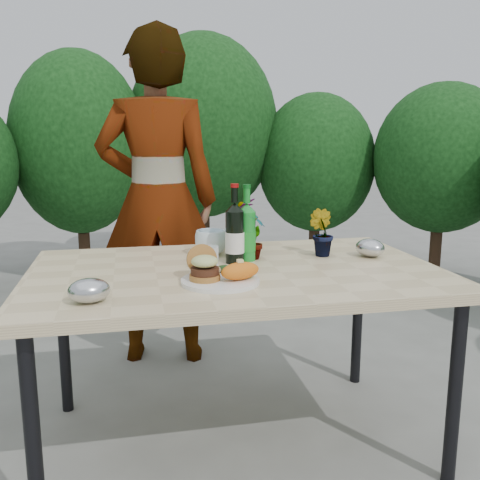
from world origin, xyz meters
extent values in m
plane|color=slate|center=(0.00, 0.00, 0.00)|extent=(80.00, 80.00, 0.00)
cube|color=beige|center=(0.00, 0.00, 0.73)|extent=(1.60, 1.00, 0.04)
cylinder|color=black|center=(-0.72, -0.42, 0.35)|extent=(0.05, 0.05, 0.71)
cylinder|color=black|center=(0.72, -0.42, 0.35)|extent=(0.05, 0.05, 0.71)
cylinder|color=black|center=(-0.72, 0.42, 0.35)|extent=(0.05, 0.05, 0.71)
cylinder|color=black|center=(0.72, 0.42, 0.35)|extent=(0.05, 0.05, 0.71)
cylinder|color=#382316|center=(-0.80, 2.80, 0.21)|extent=(0.10, 0.10, 0.42)
ellipsoid|color=#1D571D|center=(-0.80, 2.80, 1.20)|extent=(1.13, 1.13, 1.55)
cylinder|color=#382316|center=(0.30, 3.00, 0.25)|extent=(0.10, 0.10, 0.50)
ellipsoid|color=#1D571D|center=(0.30, 3.00, 1.34)|extent=(1.36, 1.36, 1.68)
cylinder|color=#382316|center=(1.30, 2.70, 0.19)|extent=(0.10, 0.10, 0.38)
ellipsoid|color=#1D571D|center=(1.30, 2.70, 1.01)|extent=(1.07, 1.07, 1.26)
cylinder|color=#382316|center=(2.20, 2.10, 0.22)|extent=(0.10, 0.10, 0.44)
ellipsoid|color=#1D571D|center=(2.20, 2.10, 1.07)|extent=(1.14, 1.14, 1.26)
cylinder|color=white|center=(-0.10, -0.19, 0.76)|extent=(0.28, 0.28, 0.01)
cylinder|color=#B7722D|center=(-0.15, -0.19, 0.78)|extent=(0.11, 0.11, 0.02)
cylinder|color=#472314|center=(-0.15, -0.19, 0.80)|extent=(0.10, 0.10, 0.02)
ellipsoid|color=beige|center=(-0.15, -0.19, 0.83)|extent=(0.10, 0.10, 0.04)
cylinder|color=#B7722D|center=(-0.15, -0.12, 0.82)|extent=(0.11, 0.06, 0.11)
ellipsoid|color=orange|center=(-0.03, -0.21, 0.80)|extent=(0.17, 0.12, 0.06)
ellipsoid|color=olive|center=(-0.10, -0.10, 0.78)|extent=(0.04, 0.04, 0.02)
ellipsoid|color=#193814|center=(-0.07, -0.10, 0.78)|extent=(0.06, 0.04, 0.03)
cylinder|color=black|center=(0.02, 0.10, 0.86)|extent=(0.08, 0.08, 0.21)
cylinder|color=white|center=(0.02, 0.10, 0.84)|extent=(0.08, 0.08, 0.09)
cone|color=black|center=(0.02, 0.10, 0.98)|extent=(0.08, 0.08, 0.04)
cylinder|color=black|center=(0.02, 0.10, 1.03)|extent=(0.03, 0.03, 0.06)
cylinder|color=maroon|center=(0.02, 0.10, 1.07)|extent=(0.03, 0.03, 0.02)
cylinder|color=#198A29|center=(0.07, 0.13, 0.85)|extent=(0.07, 0.07, 0.21)
cylinder|color=#198C26|center=(0.07, 0.13, 0.83)|extent=(0.08, 0.08, 0.08)
cone|color=#198A29|center=(0.07, 0.13, 0.97)|extent=(0.07, 0.07, 0.04)
cylinder|color=#198A29|center=(0.07, 0.13, 1.02)|extent=(0.03, 0.03, 0.06)
cylinder|color=#0C5919|center=(0.07, 0.13, 1.06)|extent=(0.03, 0.03, 0.02)
cylinder|color=silver|center=(-0.11, -0.01, 0.80)|extent=(0.07, 0.07, 0.09)
imported|color=#22581E|center=(0.11, 0.14, 0.86)|extent=(0.12, 0.14, 0.23)
imported|color=#235C1F|center=(0.41, 0.15, 0.85)|extent=(0.13, 0.14, 0.20)
imported|color=#285A1F|center=(0.11, 0.34, 0.87)|extent=(0.19, 0.19, 0.24)
imported|color=silver|center=(-0.06, 0.26, 0.80)|extent=(0.15, 0.15, 0.11)
ellipsoid|color=#AFB2B6|center=(-0.54, -0.33, 0.79)|extent=(0.15, 0.13, 0.08)
ellipsoid|color=silver|center=(0.61, 0.08, 0.79)|extent=(0.16, 0.17, 0.08)
imported|color=#A06150|center=(-0.25, 0.95, 0.91)|extent=(0.72, 0.53, 1.83)
camera|label=1|loc=(-0.40, -2.00, 1.27)|focal=40.00mm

